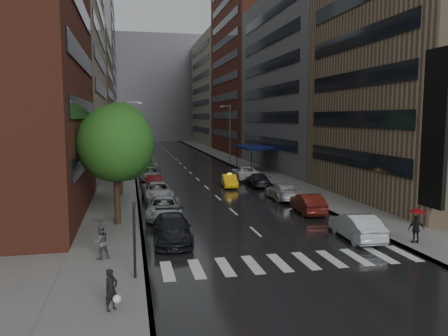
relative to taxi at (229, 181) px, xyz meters
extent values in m
plane|color=gray|center=(-2.36, -21.68, -0.66)|extent=(220.00, 220.00, 0.00)
cube|color=black|center=(-2.36, 28.32, -0.66)|extent=(14.00, 140.00, 0.01)
cube|color=gray|center=(-11.36, 28.32, -0.59)|extent=(4.00, 140.00, 0.15)
cube|color=gray|center=(6.64, 28.32, -0.59)|extent=(4.00, 140.00, 0.15)
cube|color=silver|center=(-8.46, -23.68, -0.65)|extent=(0.55, 2.80, 0.01)
cube|color=silver|center=(-7.06, -23.68, -0.65)|extent=(0.55, 2.80, 0.01)
cube|color=silver|center=(-5.66, -23.68, -0.65)|extent=(0.55, 2.80, 0.01)
cube|color=silver|center=(-4.26, -23.68, -0.65)|extent=(0.55, 2.80, 0.01)
cube|color=silver|center=(-2.86, -23.68, -0.65)|extent=(0.55, 2.80, 0.01)
cube|color=silver|center=(-1.46, -23.68, -0.65)|extent=(0.55, 2.80, 0.01)
cube|color=silver|center=(-0.06, -23.68, -0.65)|extent=(0.55, 2.80, 0.01)
cube|color=silver|center=(1.34, -23.68, -0.65)|extent=(0.55, 2.80, 0.01)
cube|color=silver|center=(2.74, -23.68, -0.65)|extent=(0.55, 2.80, 0.01)
cube|color=silver|center=(4.14, -23.68, -0.65)|extent=(0.55, 2.80, 0.01)
cube|color=maroon|center=(-17.36, -9.68, 12.34)|extent=(8.00, 20.00, 26.00)
cube|color=gray|center=(-17.36, 14.32, 16.34)|extent=(8.00, 28.00, 34.00)
cube|color=#937A5B|center=(-17.36, 42.32, 10.34)|extent=(8.00, 28.00, 22.00)
cube|color=slate|center=(-17.36, 72.32, 18.34)|extent=(8.00, 32.00, 38.00)
cube|color=#937A5B|center=(12.64, -9.68, 14.34)|extent=(8.00, 20.00, 30.00)
cube|color=slate|center=(12.64, 14.32, 11.34)|extent=(8.00, 28.00, 24.00)
cube|color=maroon|center=(12.64, 42.32, 17.34)|extent=(8.00, 28.00, 36.00)
cube|color=gray|center=(12.64, 72.32, 13.34)|extent=(8.00, 32.00, 28.00)
cube|color=black|center=(8.74, -19.68, 5.84)|extent=(0.30, 2.20, 10.00)
cube|color=slate|center=(-2.36, 96.32, 15.34)|extent=(40.00, 14.00, 32.00)
cylinder|color=#382619|center=(-10.96, -14.34, 1.54)|extent=(0.40, 0.40, 4.41)
sphere|color=#1E5116|center=(-10.96, -14.34, 4.85)|extent=(5.04, 5.04, 5.04)
cylinder|color=#382619|center=(-10.96, -2.94, 1.69)|extent=(0.40, 0.40, 4.70)
sphere|color=#1E5116|center=(-10.96, -2.94, 5.21)|extent=(5.37, 5.37, 5.37)
cylinder|color=#382619|center=(-10.96, 12.80, 1.51)|extent=(0.40, 0.40, 4.34)
sphere|color=#1E5116|center=(-10.96, 12.80, 4.76)|extent=(4.96, 4.96, 4.96)
imported|color=yellow|center=(0.00, 0.00, 0.00)|extent=(1.85, 4.16, 1.33)
imported|color=black|center=(-7.76, -18.81, 0.11)|extent=(2.38, 5.41, 1.55)
imported|color=#ABB2B5|center=(-7.76, -12.55, 0.09)|extent=(2.94, 5.60, 1.50)
imported|color=#AAA9AE|center=(-7.76, -5.28, 0.09)|extent=(2.72, 5.50, 1.50)
imported|color=#4E0F11|center=(-7.76, -0.24, 0.07)|extent=(1.86, 4.56, 1.47)
imported|color=slate|center=(-7.76, 7.11, 0.07)|extent=(2.77, 5.40, 1.46)
imported|color=#1D3E1C|center=(-7.76, 11.52, 0.10)|extent=(2.53, 5.43, 1.53)
imported|color=#B9B9B9|center=(-7.76, 17.67, 0.09)|extent=(2.63, 5.49, 1.51)
imported|color=#B5BBC0|center=(3.04, -20.57, 0.12)|extent=(2.00, 4.87, 1.57)
imported|color=#4E150F|center=(3.04, -13.32, 0.09)|extent=(2.00, 4.71, 1.51)
imported|color=#B0AFB5|center=(3.04, -7.60, 0.07)|extent=(2.08, 5.04, 1.46)
imported|color=black|center=(3.04, -0.14, 0.04)|extent=(2.39, 4.97, 1.40)
imported|color=white|center=(3.04, 4.97, 0.13)|extent=(2.99, 5.88, 1.59)
imported|color=black|center=(-10.86, -27.77, 0.27)|extent=(0.67, 0.66, 1.56)
sphere|color=white|center=(-10.66, -27.87, -0.06)|extent=(0.32, 0.32, 0.32)
imported|color=#4B4C50|center=(-11.60, -21.61, 0.36)|extent=(1.05, 0.96, 1.74)
imported|color=black|center=(-11.60, -21.61, 1.14)|extent=(0.96, 0.98, 0.88)
imported|color=black|center=(5.69, -22.48, 0.28)|extent=(0.99, 0.58, 1.59)
imported|color=#B40D16|center=(5.69, -22.48, 1.14)|extent=(0.82, 0.82, 0.72)
cylinder|color=black|center=(-9.96, -24.64, 1.09)|extent=(0.12, 0.12, 3.20)
imported|color=black|center=(-9.96, -24.64, 2.49)|extent=(0.18, 0.15, 0.90)
cylinder|color=gray|center=(-10.16, 8.32, 3.99)|extent=(0.18, 0.18, 9.00)
cube|color=gray|center=(-8.76, 8.32, 8.19)|extent=(0.50, 0.22, 0.16)
cylinder|color=gray|center=(5.44, 23.32, 3.99)|extent=(0.18, 0.18, 9.00)
cube|color=gray|center=(4.04, 23.32, 8.19)|extent=(0.50, 0.22, 0.16)
cube|color=navy|center=(6.64, 13.32, 2.49)|extent=(4.00, 8.00, 0.25)
cylinder|color=black|center=(5.04, 9.52, 0.99)|extent=(0.12, 0.12, 3.00)
cylinder|color=black|center=(5.04, 17.12, 0.99)|extent=(0.12, 0.12, 3.00)
camera|label=1|loc=(-10.06, -43.73, 6.59)|focal=35.00mm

